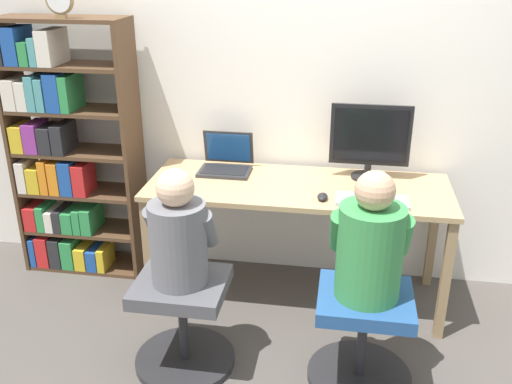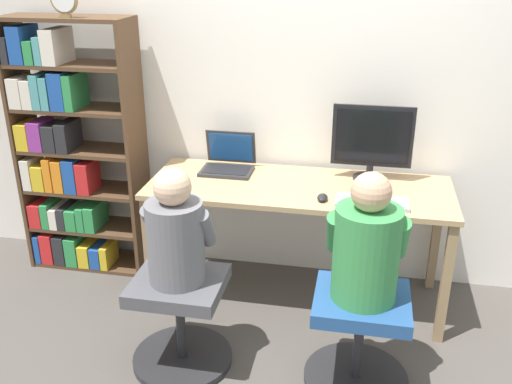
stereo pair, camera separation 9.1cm
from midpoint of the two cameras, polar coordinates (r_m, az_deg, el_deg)
The scene contains 13 objects.
ground_plane at distance 3.38m, azimuth 4.02°, elevation -13.25°, with size 14.00×14.00×0.00m, color #4C4742.
wall_back at distance 3.50m, azimuth 6.15°, elevation 11.42°, with size 10.00×0.05×2.60m.
desk at distance 3.32m, azimuth 5.05°, elevation -0.64°, with size 1.74×0.64×0.75m.
desktop_monitor at distance 3.37m, azimuth 12.29°, elevation 4.89°, with size 0.46×0.19×0.44m.
laptop at distance 3.49m, azimuth -2.08°, elevation 2.93°, with size 0.31×0.26×0.23m.
keyboard at distance 3.10m, azimuth 12.38°, elevation -0.98°, with size 0.38×0.17×0.03m.
computer_mouse_by_keyboard at distance 3.10m, azimuth 7.50°, elevation -0.55°, with size 0.06×0.09×0.03m.
office_chair_left at distance 2.90m, azimuth 11.17°, elevation -14.01°, with size 0.52×0.52×0.50m.
office_chair_right at distance 2.99m, azimuth -6.69°, elevation -12.41°, with size 0.52×0.52×0.50m.
person_at_monitor at distance 2.64m, azimuth 11.99°, elevation -5.31°, with size 0.37×0.32×0.62m.
person_at_laptop at distance 2.74m, azimuth -7.12°, elevation -4.12°, with size 0.34×0.29×0.58m.
bookshelf at distance 3.84m, azimuth -17.69°, elevation 3.46°, with size 0.79×0.30×1.64m.
desk_clock at distance 3.53m, azimuth -17.92°, elevation 17.80°, with size 0.16×0.03×0.18m.
Camera 2 is at (0.35, -2.70, 1.99)m, focal length 40.00 mm.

